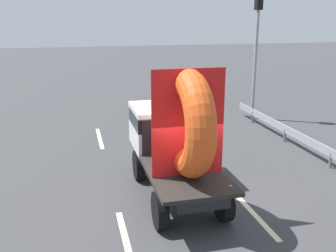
% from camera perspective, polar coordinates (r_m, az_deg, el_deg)
% --- Properties ---
extents(ground_plane, '(120.00, 120.00, 0.00)m').
position_cam_1_polar(ground_plane, '(11.40, 3.25, -11.19)').
color(ground_plane, '#38383A').
extents(flatbed_truck, '(2.02, 5.06, 3.96)m').
position_cam_1_polar(flatbed_truck, '(11.23, 0.97, -1.17)').
color(flatbed_truck, black).
rests_on(flatbed_truck, ground_plane).
extents(distant_sedan, '(1.79, 4.17, 1.36)m').
position_cam_1_polar(distant_sedan, '(24.16, 1.54, 5.29)').
color(distant_sedan, black).
rests_on(distant_sedan, ground_plane).
extents(traffic_light, '(0.42, 0.36, 6.36)m').
position_cam_1_polar(traffic_light, '(20.18, 12.92, 12.46)').
color(traffic_light, gray).
rests_on(traffic_light, ground_plane).
extents(guardrail, '(0.10, 12.38, 0.71)m').
position_cam_1_polar(guardrail, '(15.96, 19.64, -2.02)').
color(guardrail, gray).
rests_on(guardrail, ground_plane).
extents(lane_dash_left_near, '(0.16, 2.15, 0.01)m').
position_cam_1_polar(lane_dash_left_near, '(10.01, -6.50, -15.41)').
color(lane_dash_left_near, beige).
rests_on(lane_dash_left_near, ground_plane).
extents(lane_dash_left_far, '(0.16, 2.98, 0.01)m').
position_cam_1_polar(lane_dash_left_far, '(17.30, -10.02, -1.77)').
color(lane_dash_left_far, beige).
rests_on(lane_dash_left_far, ground_plane).
extents(lane_dash_right_near, '(0.16, 2.75, 0.01)m').
position_cam_1_polar(lane_dash_right_near, '(11.02, 12.58, -12.55)').
color(lane_dash_right_near, beige).
rests_on(lane_dash_right_near, ground_plane).
extents(lane_dash_right_far, '(0.16, 2.23, 0.01)m').
position_cam_1_polar(lane_dash_right_far, '(17.61, 1.69, -1.20)').
color(lane_dash_right_far, beige).
rests_on(lane_dash_right_far, ground_plane).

